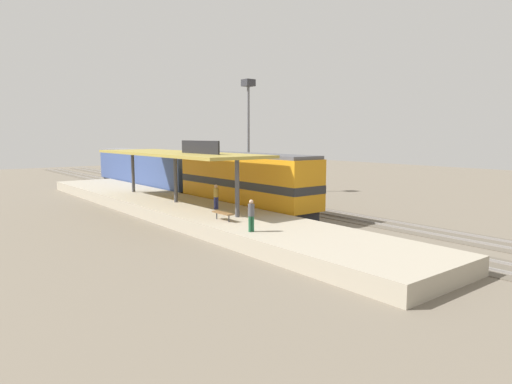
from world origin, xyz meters
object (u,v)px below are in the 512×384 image
at_px(freight_car, 210,174).
at_px(person_walking, 216,195).
at_px(locomotive, 245,181).
at_px(platform_bench, 223,213).
at_px(light_mast, 248,112).
at_px(passenger_carriage_single, 146,169).
at_px(person_waiting, 251,214).

distance_m(freight_car, person_walking, 16.64).
relative_size(locomotive, freight_car, 1.20).
bearing_deg(platform_bench, light_mast, 48.54).
distance_m(platform_bench, passenger_carriage_single, 24.62).
distance_m(light_mast, person_walking, 17.93).
bearing_deg(light_mast, locomotive, -128.63).
height_order(platform_bench, locomotive, locomotive).
bearing_deg(person_walking, freight_car, 58.93).
relative_size(light_mast, person_walking, 6.84).
height_order(locomotive, light_mast, light_mast).
relative_size(platform_bench, person_walking, 0.99).
distance_m(passenger_carriage_single, light_mast, 12.87).
distance_m(platform_bench, person_walking, 4.33).
height_order(freight_car, light_mast, light_mast).
relative_size(freight_car, person_walking, 7.02).
height_order(platform_bench, person_waiting, person_waiting).
bearing_deg(locomotive, freight_car, 69.32).
bearing_deg(person_waiting, person_walking, 70.61).
height_order(platform_bench, passenger_carriage_single, passenger_carriage_single).
height_order(freight_car, person_waiting, freight_car).
bearing_deg(platform_bench, passenger_carriage_single, 75.89).
height_order(platform_bench, person_walking, person_walking).
bearing_deg(light_mast, person_waiting, -126.88).
bearing_deg(person_walking, locomotive, 27.38).
bearing_deg(locomotive, person_walking, -152.62).
xyz_separation_m(locomotive, light_mast, (7.80, 9.76, 5.99)).
relative_size(locomotive, light_mast, 1.23).
bearing_deg(person_waiting, locomotive, 55.04).
distance_m(person_waiting, person_walking, 7.76).
bearing_deg(light_mast, freight_car, 142.83).
distance_m(locomotive, person_waiting, 11.47).
bearing_deg(platform_bench, person_walking, 62.07).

